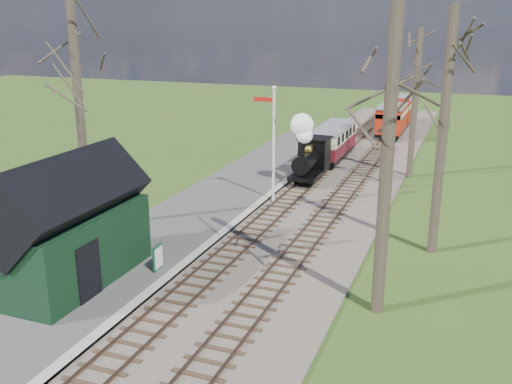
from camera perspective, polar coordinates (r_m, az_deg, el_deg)
ground at (r=17.28m, az=-14.49°, el=-16.62°), size 140.00×140.00×0.00m
distant_hills at (r=80.44m, az=14.54°, el=-2.35°), size 114.40×48.00×22.02m
ballast_bed at (r=35.61m, az=7.97°, el=1.42°), size 8.00×60.00×0.10m
track_near at (r=35.89m, az=5.95°, el=1.70°), size 1.60×60.00×0.15m
track_far at (r=35.34m, az=10.02°, el=1.29°), size 1.60×60.00×0.15m
platform at (r=29.83m, az=-4.63°, el=-1.39°), size 5.00×44.00×0.20m
coping_strip at (r=28.95m, az=-0.52°, el=-1.89°), size 0.40×44.00×0.21m
station_shed at (r=21.54m, az=-18.23°, el=-3.34°), size 3.25×6.30×4.78m
semaphore_near at (r=29.72m, az=1.66°, el=5.61°), size 1.22×0.24×6.22m
semaphore_far at (r=34.36m, az=13.21°, el=6.23°), size 1.22×0.24×5.72m
bare_trees at (r=23.27m, az=1.76°, el=6.47°), size 15.51×22.39×12.00m
fence_line at (r=49.09m, az=10.63°, el=6.11°), size 12.60×0.08×1.00m
locomotive at (r=33.99m, az=5.33°, el=4.08°), size 1.68×3.92×4.20m
coach at (r=39.84m, az=7.71°, el=5.11°), size 1.96×6.72×2.06m
red_carriage_a at (r=48.90m, az=13.43°, el=7.05°), size 2.09×5.17×2.20m
red_carriage_b at (r=54.29m, az=14.25°, el=7.92°), size 2.09×5.17×2.20m
sign_board at (r=22.21m, az=-9.79°, el=-6.46°), size 0.12×0.68×0.99m
bench at (r=21.54m, az=-16.09°, el=-8.08°), size 0.84×1.37×0.76m
person at (r=22.67m, az=-13.19°, el=-5.88°), size 0.45×0.52×1.21m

